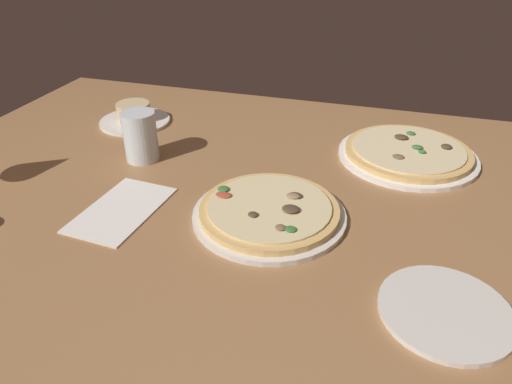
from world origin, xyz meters
The scene contains 7 objects.
dining_table centered at (0.00, 0.00, 2.00)cm, with size 150.00×110.00×4.00cm, color #996B42.
pizza_main centered at (6.80, -6.07, 5.22)cm, with size 27.80×27.80×3.39cm.
pizza_side centered at (30.25, 25.64, 5.22)cm, with size 30.55×30.55×3.39cm.
ramekin_on_saucer centered at (-38.41, 26.05, 5.89)cm, with size 18.04×18.04×5.31cm.
water_glass centered at (-26.31, 8.16, 9.03)cm, with size 7.36×7.36×10.98cm.
side_plate centered at (36.32, -21.77, 4.45)cm, with size 18.34×18.34×0.90cm, color silver.
paper_menu centered at (-20.08, -11.72, 4.15)cm, with size 12.15×20.23×0.30cm, color white.
Camera 1 is at (24.59, -73.53, 51.86)cm, focal length 32.65 mm.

